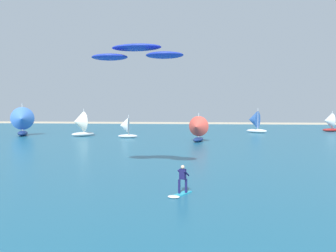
% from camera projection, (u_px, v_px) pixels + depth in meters
% --- Properties ---
extents(ocean, '(160.00, 90.00, 0.10)m').
position_uv_depth(ocean, '(185.00, 139.00, 55.91)').
color(ocean, '#1E607F').
rests_on(ocean, ground).
extents(kitesurfer, '(1.44, 1.98, 1.67)m').
position_uv_depth(kitesurfer, '(181.00, 184.00, 20.45)').
color(kitesurfer, '#26B2CC').
rests_on(kitesurfer, ocean).
extents(kite, '(7.04, 3.20, 1.03)m').
position_uv_depth(kite, '(136.00, 53.00, 25.41)').
color(kite, '#1E33B2').
extents(sailboat_mid_right, '(4.36, 4.88, 5.49)m').
position_uv_depth(sailboat_mid_right, '(22.00, 121.00, 60.32)').
color(sailboat_mid_right, navy).
rests_on(sailboat_mid_right, ocean).
extents(sailboat_anchored_offshore, '(4.15, 3.71, 4.66)m').
position_uv_depth(sailboat_anchored_offshore, '(254.00, 121.00, 67.85)').
color(sailboat_anchored_offshore, white).
rests_on(sailboat_anchored_offshore, ocean).
extents(sailboat_far_left, '(3.18, 2.71, 3.69)m').
position_uv_depth(sailboat_far_left, '(125.00, 127.00, 56.86)').
color(sailboat_far_left, silver).
rests_on(sailboat_far_left, ocean).
extents(sailboat_leading, '(3.17, 3.62, 4.08)m').
position_uv_depth(sailboat_leading, '(197.00, 129.00, 50.34)').
color(sailboat_leading, navy).
rests_on(sailboat_leading, ocean).
extents(sailboat_trailing, '(3.52, 3.00, 4.08)m').
position_uv_depth(sailboat_trailing, '(329.00, 122.00, 70.93)').
color(sailboat_trailing, maroon).
rests_on(sailboat_trailing, ocean).
extents(sailboat_near_shore, '(4.14, 3.99, 4.63)m').
position_uv_depth(sailboat_near_shore, '(80.00, 124.00, 59.52)').
color(sailboat_near_shore, silver).
rests_on(sailboat_near_shore, ocean).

